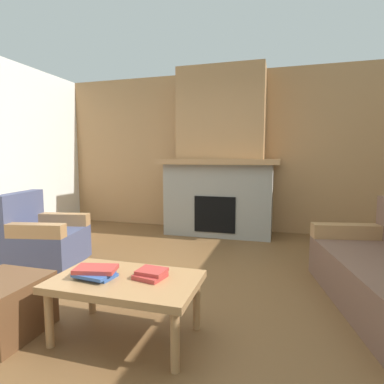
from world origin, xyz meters
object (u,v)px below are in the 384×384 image
object	(u,v)px
fireplace	(220,163)
coffee_table	(126,286)
ottoman	(2,307)
armchair	(43,239)

from	to	relation	value
fireplace	coffee_table	distance (m)	3.27
fireplace	ottoman	bearing A→B (deg)	-105.06
fireplace	ottoman	distance (m)	3.63
armchair	ottoman	world-z (taller)	armchair
fireplace	armchair	world-z (taller)	fireplace
armchair	coffee_table	world-z (taller)	armchair
armchair	ottoman	bearing A→B (deg)	-58.18
fireplace	armchair	bearing A→B (deg)	-129.56
fireplace	ottoman	world-z (taller)	fireplace
coffee_table	ottoman	xyz separation A→B (m)	(-0.87, -0.20, -0.18)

